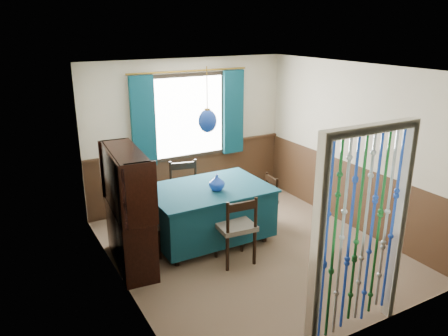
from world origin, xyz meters
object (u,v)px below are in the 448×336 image
sideboard (129,225)px  pendant_lamp (207,121)px  chair_near (236,227)px  chair_far (186,191)px  dining_table (208,210)px  vase_table (217,183)px  chair_right (264,199)px  vase_sideboard (126,195)px  chair_left (144,224)px  bowl_shelf (139,193)px

sideboard → pendant_lamp: pendant_lamp is taller
pendant_lamp → chair_near: bearing=-87.2°
chair_near → chair_far: bearing=97.1°
dining_table → pendant_lamp: bearing=-63.5°
vase_table → chair_near: bearing=-92.8°
dining_table → chair_right: bearing=2.3°
chair_near → sideboard: sideboard is taller
chair_far → pendant_lamp: bearing=103.8°
vase_sideboard → chair_left: bearing=-25.2°
pendant_lamp → vase_table: pendant_lamp is taller
chair_right → sideboard: sideboard is taller
sideboard → bowl_shelf: (0.06, -0.31, 0.54)m
chair_far → vase_table: vase_table is taller
chair_right → vase_sideboard: 2.17m
chair_right → bowl_shelf: bearing=108.1°
vase_table → vase_sideboard: (-1.20, 0.28, -0.04)m
sideboard → chair_right: bearing=8.4°
chair_far → chair_right: chair_far is taller
pendant_lamp → vase_sideboard: size_ratio=4.30×
chair_far → vase_sideboard: size_ratio=4.78×
chair_near → bowl_shelf: 1.35m
chair_near → chair_left: bearing=146.8°
chair_near → vase_table: vase_table is taller
chair_far → vase_sideboard: vase_sideboard is taller
dining_table → chair_near: 0.72m
chair_right → vase_table: (-0.92, -0.18, 0.49)m
vase_table → bowl_shelf: bowl_shelf is taller
chair_near → bowl_shelf: bearing=169.9°
chair_near → vase_table: size_ratio=4.50×
chair_near → chair_left: size_ratio=1.10×
chair_right → chair_near: bearing=135.0°
chair_right → chair_far: bearing=61.2°
sideboard → vase_table: (1.26, -0.05, 0.37)m
sideboard → vase_table: sideboard is taller
chair_left → pendant_lamp: 1.63m
chair_near → vase_table: 0.72m
chair_near → chair_left: chair_near is taller
bowl_shelf → dining_table: bearing=19.6°
chair_far → vase_table: size_ratio=4.61×
dining_table → pendant_lamp: (0.00, -0.00, 1.31)m
vase_table → vase_sideboard: vase_table is taller
chair_near → vase_sideboard: (-1.17, 0.86, 0.38)m
sideboard → vase_table: bearing=2.8°
chair_far → bowl_shelf: bowl_shelf is taller
dining_table → chair_far: 0.74m
chair_left → vase_table: size_ratio=4.08×
vase_sideboard → vase_table: bearing=-13.2°
chair_far → bowl_shelf: bearing=58.2°
chair_right → bowl_shelf: bowl_shelf is taller
pendant_lamp → bowl_shelf: bearing=-160.4°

